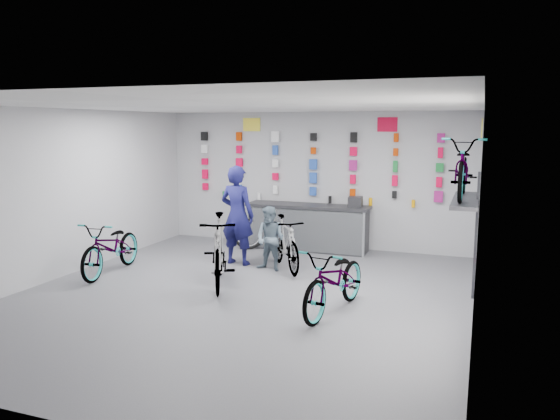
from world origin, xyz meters
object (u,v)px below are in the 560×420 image
at_px(counter, 307,228).
at_px(bike_service, 286,243).
at_px(bike_right, 335,280).
at_px(clerk, 237,215).
at_px(bike_center, 219,251).
at_px(bike_left, 112,247).
at_px(customer, 270,239).

xyz_separation_m(counter, bike_service, (0.12, -1.75, 0.02)).
xyz_separation_m(bike_right, clerk, (-2.52, 2.10, 0.48)).
xyz_separation_m(bike_center, bike_right, (2.19, -0.65, -0.11)).
relative_size(bike_left, bike_center, 0.94).
distance_m(bike_left, customer, 2.92).
relative_size(bike_left, bike_right, 1.02).
bearing_deg(bike_left, bike_right, -15.51).
relative_size(bike_service, clerk, 0.87).
xyz_separation_m(bike_left, bike_center, (2.19, 0.00, 0.11)).
height_order(counter, bike_right, counter).
bearing_deg(counter, bike_service, -86.15).
bearing_deg(bike_center, bike_service, 38.51).
distance_m(bike_center, clerk, 1.53).
height_order(bike_left, bike_center, bike_center).
relative_size(bike_right, customer, 1.55).
distance_m(counter, bike_service, 1.75).
bearing_deg(bike_center, bike_left, 155.66).
bearing_deg(bike_left, counter, 41.20).
distance_m(counter, customer, 1.91).
relative_size(counter, customer, 2.22).
bearing_deg(bike_service, clerk, 139.77).
height_order(counter, bike_center, bike_center).
bearing_deg(bike_right, counter, 123.51).
bearing_deg(bike_right, customer, 143.32).
distance_m(bike_center, bike_service, 1.54).
bearing_deg(bike_left, customer, 17.67).
height_order(bike_left, clerk, clerk).
distance_m(bike_center, bike_right, 2.29).
relative_size(counter, bike_service, 1.60).
height_order(bike_left, bike_service, bike_service).
bearing_deg(customer, bike_service, 41.24).
relative_size(bike_service, customer, 1.39).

